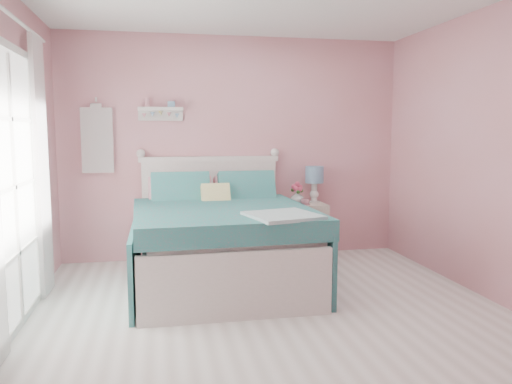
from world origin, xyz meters
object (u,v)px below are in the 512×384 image
object	(u,v)px
teacup	(305,202)
vase	(297,197)
bed	(221,242)
table_lamp	(314,177)
nightstand	(305,230)

from	to	relation	value
teacup	vase	bearing A→B (deg)	125.19
bed	table_lamp	world-z (taller)	bed
bed	nightstand	size ratio (longest dim) A/B	3.25
vase	teacup	size ratio (longest dim) A/B	1.71
nightstand	teacup	xyz separation A→B (m)	(-0.04, -0.11, 0.36)
bed	teacup	world-z (taller)	bed
nightstand	teacup	world-z (taller)	teacup
vase	teacup	bearing A→B (deg)	-54.81
table_lamp	vase	xyz separation A→B (m)	(-0.23, -0.07, -0.22)
bed	teacup	size ratio (longest dim) A/B	22.35
bed	vase	world-z (taller)	bed
bed	vase	size ratio (longest dim) A/B	13.09
nightstand	table_lamp	size ratio (longest dim) A/B	1.49
bed	teacup	bearing A→B (deg)	30.48
bed	nightstand	bearing A→B (deg)	33.54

